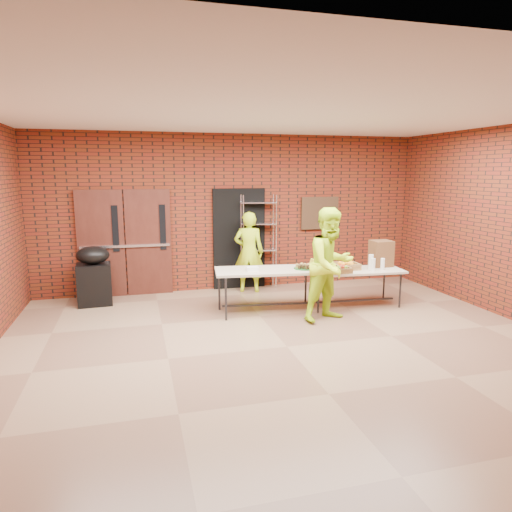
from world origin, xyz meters
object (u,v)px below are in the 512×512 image
(coffee_dispenser, at_px, (381,253))
(volunteer_man, at_px, (331,265))
(volunteer_woman, at_px, (249,252))
(table_right, at_px, (356,273))
(covered_grill, at_px, (94,276))
(table_left, at_px, (268,273))
(wire_rack, at_px, (259,242))

(coffee_dispenser, distance_m, volunteer_man, 1.55)
(volunteer_woman, xyz_separation_m, volunteer_man, (0.85, -2.13, 0.11))
(table_right, bearing_deg, covered_grill, 167.58)
(table_left, distance_m, volunteer_woman, 1.43)
(coffee_dispenser, relative_size, covered_grill, 0.44)
(wire_rack, relative_size, volunteer_woman, 1.20)
(table_right, xyz_separation_m, volunteer_man, (-0.77, -0.59, 0.30))
(table_left, xyz_separation_m, volunteer_man, (0.85, -0.71, 0.24))
(table_left, bearing_deg, coffee_dispenser, 8.57)
(table_right, bearing_deg, table_left, 179.76)
(table_right, distance_m, coffee_dispenser, 0.68)
(table_left, distance_m, volunteer_man, 1.14)
(table_left, relative_size, covered_grill, 1.76)
(table_left, distance_m, covered_grill, 3.24)
(volunteer_woman, bearing_deg, table_right, 154.40)
(wire_rack, bearing_deg, table_right, -41.42)
(table_right, bearing_deg, volunteer_woman, 140.41)
(volunteer_woman, bearing_deg, table_left, 107.92)
(coffee_dispenser, relative_size, volunteer_woman, 0.29)
(wire_rack, xyz_separation_m, table_left, (-0.27, -1.64, -0.29))
(covered_grill, height_order, volunteer_woman, volunteer_woman)
(table_left, bearing_deg, wire_rack, 88.00)
(covered_grill, relative_size, volunteer_man, 0.59)
(volunteer_man, bearing_deg, wire_rack, 85.14)
(coffee_dispenser, relative_size, volunteer_man, 0.26)
(covered_grill, bearing_deg, wire_rack, 3.94)
(table_left, xyz_separation_m, coffee_dispenser, (2.21, 0.05, 0.24))
(table_right, relative_size, covered_grill, 1.57)
(volunteer_woman, distance_m, volunteer_man, 2.30)
(wire_rack, height_order, volunteer_man, wire_rack)
(coffee_dispenser, xyz_separation_m, covered_grill, (-5.20, 1.19, -0.38))
(covered_grill, bearing_deg, volunteer_man, -29.97)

